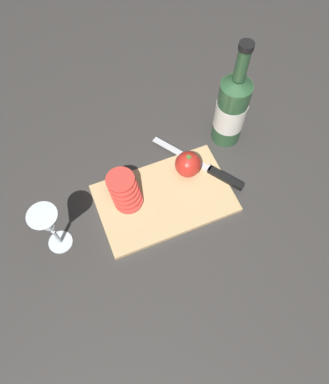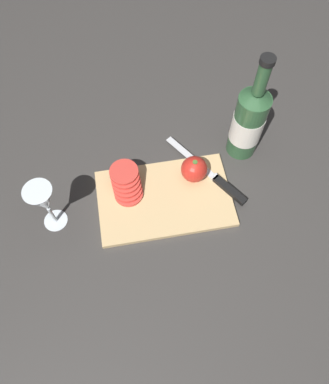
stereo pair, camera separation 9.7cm
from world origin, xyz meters
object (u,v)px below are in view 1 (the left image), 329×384
object	(u,v)px
wine_bottle	(231,109)
knife	(216,173)
whole_tomato	(188,164)
tomato_slice_stack_near	(124,190)
wine_glass	(48,224)

from	to	relation	value
wine_bottle	knife	size ratio (longest dim) A/B	1.33
wine_bottle	whole_tomato	world-z (taller)	wine_bottle
knife	tomato_slice_stack_near	xyz separation A→B (m)	(0.25, -0.03, 0.02)
wine_glass	whole_tomato	world-z (taller)	wine_glass
wine_bottle	wine_glass	bearing A→B (deg)	14.33
wine_bottle	knife	distance (m)	0.18
wine_glass	whole_tomato	bearing A→B (deg)	-170.91
knife	whole_tomato	bearing A→B (deg)	27.28
whole_tomato	knife	size ratio (longest dim) A/B	0.29
wine_bottle	tomato_slice_stack_near	bearing A→B (deg)	13.34
tomato_slice_stack_near	whole_tomato	bearing A→B (deg)	-178.63
wine_bottle	knife	xyz separation A→B (m)	(0.09, 0.11, -0.10)
wine_glass	whole_tomato	size ratio (longest dim) A/B	2.31
whole_tomato	knife	xyz separation A→B (m)	(-0.07, 0.04, -0.03)
wine_glass	knife	distance (m)	0.46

